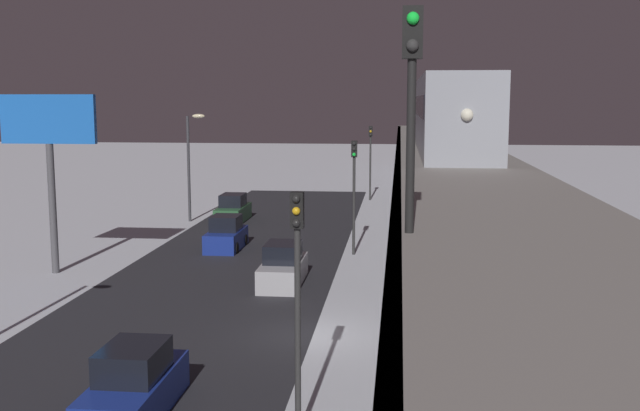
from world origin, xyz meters
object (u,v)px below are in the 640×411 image
(traffic_light_mid, at_px, (354,180))
(commercial_billboard, at_px, (49,137))
(rail_signal, at_px, (412,80))
(traffic_light_far, at_px, (370,152))
(sedan_silver, at_px, (283,267))
(traffic_light_near, at_px, (297,279))
(sedan_blue, at_px, (226,236))
(subway_train, at_px, (428,107))
(sedan_green, at_px, (233,210))
(sedan_blue_2, at_px, (134,387))

(traffic_light_mid, height_order, commercial_billboard, commercial_billboard)
(rail_signal, bearing_deg, commercial_billboard, -51.27)
(traffic_light_far, distance_m, commercial_billboard, 32.66)
(sedan_silver, height_order, traffic_light_near, traffic_light_near)
(rail_signal, bearing_deg, traffic_light_near, -59.70)
(traffic_light_mid, bearing_deg, commercial_billboard, 22.38)
(traffic_light_near, distance_m, traffic_light_far, 46.09)
(rail_signal, bearing_deg, sedan_blue, -70.32)
(subway_train, bearing_deg, commercial_billboard, 55.63)
(sedan_green, height_order, commercial_billboard, commercial_billboard)
(traffic_light_mid, bearing_deg, sedan_blue_2, 77.97)
(traffic_light_far, bearing_deg, sedan_blue_2, 84.05)
(rail_signal, height_order, sedan_green, rail_signal)
(sedan_blue_2, distance_m, traffic_light_mid, 22.81)
(sedan_silver, xyz_separation_m, traffic_light_mid, (-2.90, -7.06, 3.40))
(sedan_silver, bearing_deg, sedan_blue_2, -96.85)
(sedan_blue, relative_size, sedan_silver, 0.87)
(traffic_light_near, relative_size, traffic_light_far, 1.00)
(rail_signal, height_order, sedan_silver, rail_signal)
(sedan_blue, distance_m, sedan_green, 9.94)
(sedan_blue_2, distance_m, traffic_light_near, 5.88)
(rail_signal, relative_size, sedan_blue, 0.99)
(traffic_light_far, bearing_deg, sedan_green, 53.22)
(sedan_blue, distance_m, traffic_light_far, 23.69)
(sedan_blue, relative_size, sedan_green, 0.88)
(rail_signal, distance_m, sedan_green, 40.91)
(subway_train, xyz_separation_m, commercial_billboard, (19.46, 28.45, -1.21))
(sedan_blue, bearing_deg, sedan_blue_2, 96.97)
(traffic_light_mid, bearing_deg, sedan_silver, 67.67)
(sedan_green, height_order, traffic_light_far, traffic_light_far)
(sedan_silver, xyz_separation_m, commercial_billboard, (11.75, -1.03, 6.03))
(traffic_light_far, bearing_deg, traffic_light_near, 90.00)
(sedan_green, height_order, traffic_light_mid, traffic_light_mid)
(sedan_green, bearing_deg, sedan_silver, 109.91)
(subway_train, height_order, sedan_blue_2, subway_train)
(sedan_blue, relative_size, sedan_blue_2, 0.89)
(rail_signal, xyz_separation_m, traffic_light_near, (2.68, -4.59, -4.78))
(traffic_light_far, bearing_deg, rail_signal, 93.03)
(commercial_billboard, bearing_deg, rail_signal, 128.73)
(sedan_silver, xyz_separation_m, sedan_green, (6.40, -17.67, 0.00))
(traffic_light_mid, bearing_deg, traffic_light_near, 90.00)
(sedan_blue_2, xyz_separation_m, commercial_billboard, (9.95, -16.03, 6.03))
(traffic_light_near, bearing_deg, traffic_light_far, -90.00)
(subway_train, distance_m, traffic_light_far, 6.19)
(rail_signal, bearing_deg, sedan_green, -72.60)
(rail_signal, xyz_separation_m, sedan_blue, (10.18, -28.47, -8.20))
(traffic_light_near, bearing_deg, sedan_green, -74.55)
(subway_train, bearing_deg, sedan_silver, 75.34)
(rail_signal, xyz_separation_m, commercial_billboard, (17.33, -21.61, -2.15))
(traffic_light_mid, xyz_separation_m, commercial_billboard, (14.65, 6.03, 2.63))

